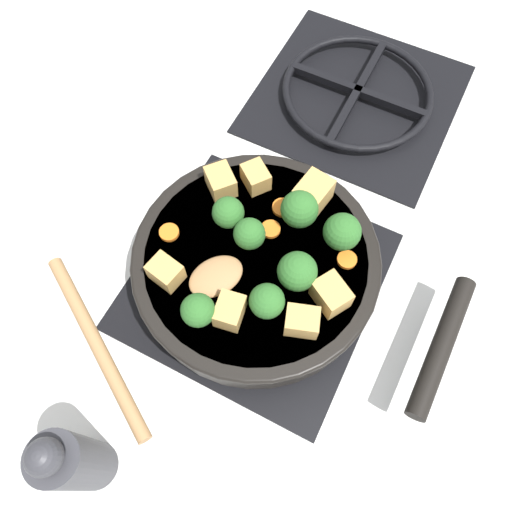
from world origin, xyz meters
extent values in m
plane|color=silver|center=(0.00, 0.00, 0.00)|extent=(2.40, 2.40, 0.00)
cube|color=black|center=(0.00, 0.00, 0.00)|extent=(0.31, 0.31, 0.01)
torus|color=black|center=(0.00, 0.00, 0.02)|extent=(0.24, 0.24, 0.01)
cube|color=black|center=(0.00, 0.00, 0.02)|extent=(0.01, 0.23, 0.01)
cube|color=black|center=(0.00, 0.00, 0.02)|extent=(0.23, 0.01, 0.01)
cube|color=black|center=(0.00, 0.36, 0.00)|extent=(0.31, 0.31, 0.01)
torus|color=black|center=(0.00, 0.36, 0.02)|extent=(0.24, 0.24, 0.01)
cube|color=black|center=(0.00, 0.36, 0.02)|extent=(0.01, 0.23, 0.01)
cube|color=black|center=(0.00, 0.36, 0.02)|extent=(0.23, 0.01, 0.01)
cylinder|color=black|center=(0.00, 0.00, 0.05)|extent=(0.30, 0.30, 0.05)
cylinder|color=brown|center=(0.00, 0.00, 0.06)|extent=(0.27, 0.27, 0.05)
torus|color=black|center=(0.00, 0.00, 0.08)|extent=(0.31, 0.31, 0.01)
cylinder|color=black|center=(0.24, 0.00, 0.07)|extent=(0.03, 0.18, 0.02)
ellipsoid|color=#A87A4C|center=(-0.03, -0.05, 0.09)|extent=(0.08, 0.08, 0.01)
cylinder|color=#A87A4C|center=(-0.11, -0.18, 0.09)|extent=(0.21, 0.14, 0.02)
cube|color=tan|center=(0.01, -0.08, 0.09)|extent=(0.04, 0.04, 0.03)
cube|color=tan|center=(0.03, 0.10, 0.10)|extent=(0.04, 0.05, 0.04)
cube|color=tan|center=(0.10, -0.01, 0.10)|extent=(0.05, 0.05, 0.03)
cube|color=tan|center=(-0.08, -0.07, 0.09)|extent=(0.04, 0.04, 0.03)
cube|color=tan|center=(-0.05, 0.09, 0.09)|extent=(0.05, 0.04, 0.03)
cube|color=tan|center=(0.09, -0.06, 0.09)|extent=(0.04, 0.04, 0.03)
cube|color=tan|center=(-0.08, 0.07, 0.09)|extent=(0.05, 0.05, 0.03)
cylinder|color=#709956|center=(-0.01, 0.01, 0.09)|extent=(0.01, 0.01, 0.01)
sphere|color=#2D6628|center=(-0.01, 0.01, 0.11)|extent=(0.04, 0.04, 0.04)
cylinder|color=#709956|center=(0.04, -0.06, 0.09)|extent=(0.01, 0.01, 0.01)
sphere|color=#2D6628|center=(0.04, -0.06, 0.11)|extent=(0.04, 0.04, 0.04)
cylinder|color=#709956|center=(-0.05, 0.03, 0.09)|extent=(0.01, 0.01, 0.01)
sphere|color=#2D6628|center=(-0.05, 0.03, 0.11)|extent=(0.04, 0.04, 0.04)
cylinder|color=#709956|center=(0.02, 0.07, 0.09)|extent=(0.01, 0.01, 0.01)
sphere|color=#2D6628|center=(0.02, 0.07, 0.11)|extent=(0.05, 0.05, 0.05)
cylinder|color=#709956|center=(0.08, 0.06, 0.09)|extent=(0.01, 0.01, 0.01)
sphere|color=#2D6628|center=(0.08, 0.06, 0.11)|extent=(0.05, 0.05, 0.05)
cylinder|color=#709956|center=(-0.02, -0.10, 0.09)|extent=(0.01, 0.01, 0.01)
sphere|color=#2D6628|center=(-0.02, -0.10, 0.11)|extent=(0.04, 0.04, 0.04)
cylinder|color=#709956|center=(0.06, -0.01, 0.09)|extent=(0.01, 0.01, 0.01)
sphere|color=#2D6628|center=(0.06, -0.01, 0.11)|extent=(0.05, 0.05, 0.05)
cylinder|color=orange|center=(0.00, 0.08, 0.08)|extent=(0.03, 0.03, 0.01)
cylinder|color=orange|center=(-0.11, -0.02, 0.08)|extent=(0.02, 0.02, 0.01)
cylinder|color=orange|center=(0.10, 0.04, 0.08)|extent=(0.02, 0.02, 0.01)
cylinder|color=orange|center=(0.00, 0.04, 0.08)|extent=(0.02, 0.02, 0.01)
cylinder|color=#333338|center=(-0.06, -0.29, 0.07)|extent=(0.05, 0.05, 0.14)
sphere|color=#333338|center=(-0.06, -0.29, 0.16)|extent=(0.03, 0.03, 0.03)
camera|label=1|loc=(0.12, -0.23, 0.63)|focal=35.00mm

